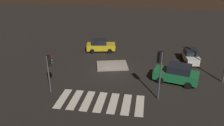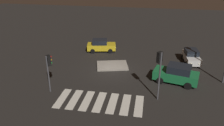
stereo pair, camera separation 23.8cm
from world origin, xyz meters
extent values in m
plane|color=black|center=(0.00, 0.00, 0.00)|extent=(80.00, 80.00, 0.00)
cube|color=gray|center=(-0.21, 1.33, 0.09)|extent=(4.10, 3.46, 0.18)
cube|color=gold|center=(-2.51, 6.01, 0.66)|extent=(4.07, 2.34, 0.78)
cube|color=black|center=(-2.74, 5.96, 1.37)|extent=(2.21, 1.84, 0.63)
cylinder|color=black|center=(-1.50, 7.02, 0.31)|extent=(0.65, 0.34, 0.62)
cylinder|color=black|center=(-1.19, 5.44, 0.31)|extent=(0.65, 0.34, 0.62)
cylinder|color=black|center=(-3.83, 6.57, 0.31)|extent=(0.65, 0.34, 0.62)
cylinder|color=black|center=(-3.52, 4.99, 0.31)|extent=(0.65, 0.34, 0.62)
sphere|color=#F2EABF|center=(-0.76, 6.81, 0.66)|extent=(0.21, 0.21, 0.21)
sphere|color=#F2EABF|center=(-0.58, 5.92, 0.66)|extent=(0.21, 0.21, 0.21)
cube|color=silver|center=(9.06, 4.07, 0.63)|extent=(1.91, 3.78, 0.75)
cube|color=black|center=(9.04, 4.29, 1.31)|extent=(1.59, 1.99, 0.60)
cylinder|color=black|center=(9.93, 3.02, 0.29)|extent=(0.27, 0.60, 0.59)
cylinder|color=black|center=(8.41, 2.87, 0.29)|extent=(0.27, 0.60, 0.59)
cylinder|color=black|center=(9.71, 5.27, 0.29)|extent=(0.27, 0.60, 0.59)
cylinder|color=black|center=(8.19, 5.12, 0.29)|extent=(0.27, 0.60, 0.59)
sphere|color=#F2EABF|center=(9.66, 2.33, 0.63)|extent=(0.20, 0.20, 0.20)
sphere|color=#F2EABF|center=(8.80, 2.25, 0.63)|extent=(0.20, 0.20, 0.20)
cube|color=#196B38|center=(6.80, -1.46, 0.75)|extent=(4.69, 2.87, 0.89)
cube|color=black|center=(7.06, -1.52, 1.56)|extent=(2.58, 2.19, 0.72)
cylinder|color=black|center=(5.26, -2.02, 0.35)|extent=(0.74, 0.42, 0.70)
cylinder|color=black|center=(5.71, -0.24, 0.35)|extent=(0.74, 0.42, 0.70)
cylinder|color=black|center=(7.89, -2.68, 0.35)|extent=(0.74, 0.42, 0.70)
cylinder|color=black|center=(8.33, -0.90, 0.35)|extent=(0.74, 0.42, 0.70)
sphere|color=#F2EABF|center=(4.60, -1.44, 0.75)|extent=(0.23, 0.23, 0.23)
sphere|color=#F2EABF|center=(4.85, -0.44, 0.75)|extent=(0.23, 0.23, 0.23)
cylinder|color=#47474C|center=(5.01, -5.00, 2.24)|extent=(0.14, 0.14, 4.49)
cube|color=black|center=(4.88, -4.87, 4.01)|extent=(0.54, 0.54, 0.96)
sphere|color=red|center=(4.74, -4.73, 4.31)|extent=(0.22, 0.22, 0.22)
sphere|color=orange|center=(4.74, -4.73, 4.01)|extent=(0.22, 0.22, 0.22)
sphere|color=green|center=(4.74, -4.73, 3.71)|extent=(0.22, 0.22, 0.22)
cylinder|color=#47474C|center=(-5.01, -5.37, 1.82)|extent=(0.14, 0.14, 3.64)
cube|color=black|center=(-4.88, -5.24, 3.16)|extent=(0.54, 0.53, 0.96)
sphere|color=red|center=(-4.75, -5.09, 3.46)|extent=(0.22, 0.22, 0.22)
sphere|color=orange|center=(-4.75, -5.09, 3.16)|extent=(0.22, 0.22, 0.22)
sphere|color=green|center=(-4.75, -5.09, 2.86)|extent=(0.22, 0.22, 0.22)
cube|color=silver|center=(-3.45, -6.31, 0.01)|extent=(0.70, 3.20, 0.02)
cube|color=silver|center=(-2.30, -6.31, 0.01)|extent=(0.70, 3.20, 0.02)
cube|color=silver|center=(-1.15, -6.31, 0.01)|extent=(0.70, 3.20, 0.02)
cube|color=silver|center=(0.00, -6.31, 0.01)|extent=(0.70, 3.20, 0.02)
cube|color=silver|center=(1.15, -6.31, 0.01)|extent=(0.70, 3.20, 0.02)
cube|color=silver|center=(2.30, -6.31, 0.01)|extent=(0.70, 3.20, 0.02)
cube|color=silver|center=(3.45, -6.31, 0.01)|extent=(0.70, 3.20, 0.02)
camera|label=1|loc=(3.78, -22.96, 11.25)|focal=36.77mm
camera|label=2|loc=(4.02, -22.92, 11.25)|focal=36.77mm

